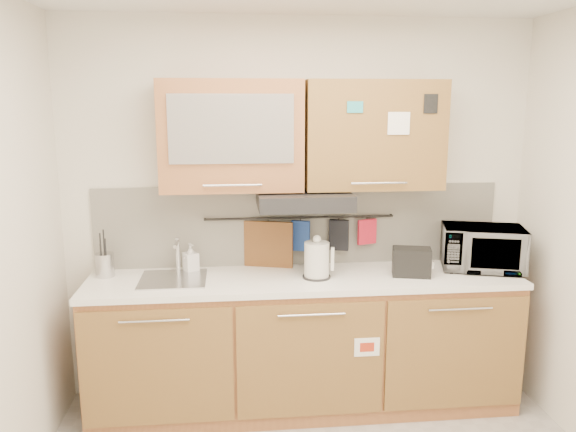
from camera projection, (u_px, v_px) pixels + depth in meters
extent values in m
plane|color=silver|center=(299.00, 211.00, 3.90)|extent=(3.20, 0.00, 3.20)
cube|color=#AE6C3D|center=(304.00, 344.00, 3.78)|extent=(2.80, 0.60, 0.88)
cube|color=black|center=(304.00, 397.00, 3.86)|extent=(2.80, 0.54, 0.10)
cube|color=olive|center=(157.00, 368.00, 3.37)|extent=(0.91, 0.02, 0.74)
cylinder|color=silver|center=(154.00, 321.00, 3.29)|extent=(0.41, 0.01, 0.01)
cube|color=olive|center=(311.00, 361.00, 3.47)|extent=(0.91, 0.02, 0.74)
cylinder|color=silver|center=(312.00, 315.00, 3.38)|extent=(0.41, 0.01, 0.01)
cube|color=olive|center=(456.00, 354.00, 3.56)|extent=(0.91, 0.02, 0.74)
cylinder|color=silver|center=(461.00, 309.00, 3.48)|extent=(0.41, 0.01, 0.01)
cube|color=white|center=(305.00, 279.00, 3.68)|extent=(2.82, 0.62, 0.04)
cube|color=silver|center=(299.00, 225.00, 3.91)|extent=(2.80, 0.02, 0.56)
cube|color=#AE6C3D|center=(231.00, 136.00, 3.58)|extent=(0.90, 0.35, 0.70)
cube|color=silver|center=(231.00, 129.00, 3.39)|extent=(0.76, 0.02, 0.42)
cube|color=olive|center=(372.00, 135.00, 3.67)|extent=(0.90, 0.35, 0.70)
cube|color=white|center=(399.00, 123.00, 3.49)|extent=(0.14, 0.00, 0.14)
cube|color=black|center=(304.00, 200.00, 3.63)|extent=(0.60, 0.46, 0.10)
cube|color=silver|center=(173.00, 281.00, 3.60)|extent=(0.42, 0.40, 0.03)
cylinder|color=silver|center=(178.00, 255.00, 3.73)|extent=(0.03, 0.03, 0.24)
cylinder|color=silver|center=(176.00, 244.00, 3.63)|extent=(0.02, 0.18, 0.02)
cylinder|color=black|center=(300.00, 218.00, 3.86)|extent=(1.30, 0.02, 0.02)
cylinder|color=#BAB9BE|center=(105.00, 265.00, 3.66)|extent=(0.16, 0.16, 0.15)
cylinder|color=black|center=(101.00, 255.00, 3.65)|extent=(0.01, 0.01, 0.29)
cylinder|color=black|center=(106.00, 258.00, 3.64)|extent=(0.01, 0.01, 0.26)
cylinder|color=black|center=(105.00, 253.00, 3.66)|extent=(0.01, 0.01, 0.31)
cylinder|color=black|center=(101.00, 260.00, 3.63)|extent=(0.01, 0.01, 0.23)
cylinder|color=silver|center=(317.00, 260.00, 3.62)|extent=(0.19, 0.19, 0.24)
sphere|color=silver|center=(317.00, 239.00, 3.60)|extent=(0.05, 0.05, 0.05)
cube|color=silver|center=(332.00, 259.00, 3.61)|extent=(0.03, 0.04, 0.15)
cylinder|color=black|center=(316.00, 276.00, 3.65)|extent=(0.18, 0.18, 0.01)
cube|color=black|center=(412.00, 262.00, 3.67)|extent=(0.27, 0.20, 0.19)
cube|color=black|center=(405.00, 249.00, 3.66)|extent=(0.09, 0.12, 0.01)
cube|color=black|center=(419.00, 250.00, 3.65)|extent=(0.09, 0.12, 0.01)
imported|color=#999999|center=(482.00, 248.00, 3.81)|extent=(0.61, 0.49, 0.29)
imported|color=#999999|center=(191.00, 258.00, 3.76)|extent=(0.12, 0.12, 0.19)
cube|color=brown|center=(268.00, 251.00, 3.87)|extent=(0.33, 0.12, 0.42)
cube|color=navy|center=(301.00, 236.00, 3.87)|extent=(0.13, 0.07, 0.21)
cube|color=black|center=(339.00, 235.00, 3.90)|extent=(0.14, 0.08, 0.21)
cube|color=red|center=(367.00, 232.00, 3.91)|extent=(0.14, 0.07, 0.17)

